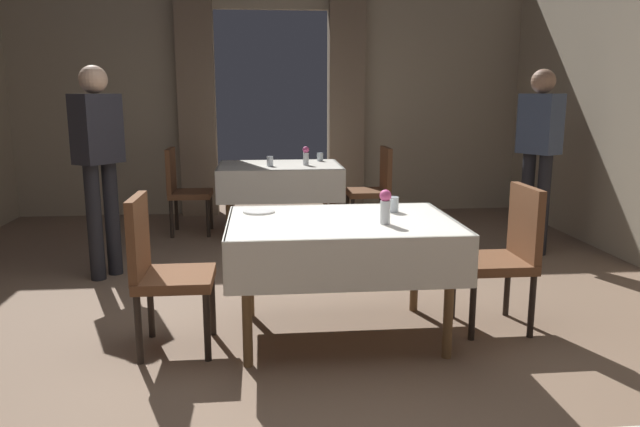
{
  "coord_description": "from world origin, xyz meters",
  "views": [
    {
      "loc": [
        -0.15,
        -3.42,
        1.51
      ],
      "look_at": [
        0.24,
        0.56,
        0.7
      ],
      "focal_mm": 33.55,
      "sensor_mm": 36.0,
      "label": 1
    }
  ],
  "objects_px": {
    "chair_far_left": "(183,187)",
    "glass_far_c": "(270,161)",
    "dining_table_mid": "(341,235)",
    "chair_mid_left": "(161,266)",
    "flower_vase_far": "(306,155)",
    "chair_mid_right": "(506,250)",
    "flower_vase_mid": "(385,206)",
    "plate_mid_c": "(259,211)",
    "person_waiter_by_doorway": "(539,146)",
    "glass_mid_b": "(392,204)",
    "chair_far_right": "(375,185)",
    "glass_far_b": "(320,157)",
    "dining_table_far": "(280,175)",
    "person_diner_standing_aside": "(99,154)"
  },
  "relations": [
    {
      "from": "chair_far_left",
      "to": "person_waiter_by_doorway",
      "type": "xyz_separation_m",
      "value": [
        3.42,
        -1.12,
        0.51
      ]
    },
    {
      "from": "glass_mid_b",
      "to": "chair_far_right",
      "type": "bearing_deg",
      "value": 81.56
    },
    {
      "from": "chair_far_right",
      "to": "flower_vase_mid",
      "type": "distance_m",
      "value": 3.05
    },
    {
      "from": "dining_table_far",
      "to": "glass_far_b",
      "type": "distance_m",
      "value": 0.58
    },
    {
      "from": "dining_table_mid",
      "to": "chair_mid_left",
      "type": "height_order",
      "value": "chair_mid_left"
    },
    {
      "from": "dining_table_far",
      "to": "glass_mid_b",
      "type": "xyz_separation_m",
      "value": [
        0.65,
        -2.66,
        0.16
      ]
    },
    {
      "from": "chair_mid_right",
      "to": "chair_far_left",
      "type": "distance_m",
      "value": 3.75
    },
    {
      "from": "chair_far_left",
      "to": "flower_vase_mid",
      "type": "distance_m",
      "value": 3.47
    },
    {
      "from": "chair_far_right",
      "to": "plate_mid_c",
      "type": "xyz_separation_m",
      "value": [
        -1.25,
        -2.56,
        0.24
      ]
    },
    {
      "from": "flower_vase_far",
      "to": "glass_far_c",
      "type": "relative_size",
      "value": 1.91
    },
    {
      "from": "chair_far_right",
      "to": "chair_far_left",
      "type": "bearing_deg",
      "value": 177.28
    },
    {
      "from": "dining_table_mid",
      "to": "chair_far_right",
      "type": "bearing_deg",
      "value": 75.1
    },
    {
      "from": "chair_mid_left",
      "to": "glass_far_b",
      "type": "height_order",
      "value": "chair_mid_left"
    },
    {
      "from": "flower_vase_mid",
      "to": "dining_table_mid",
      "type": "bearing_deg",
      "value": 147.02
    },
    {
      "from": "plate_mid_c",
      "to": "glass_far_c",
      "type": "height_order",
      "value": "glass_far_c"
    },
    {
      "from": "dining_table_mid",
      "to": "chair_mid_left",
      "type": "bearing_deg",
      "value": -174.6
    },
    {
      "from": "glass_far_b",
      "to": "glass_far_c",
      "type": "relative_size",
      "value": 0.9
    },
    {
      "from": "chair_far_left",
      "to": "glass_mid_b",
      "type": "relative_size",
      "value": 9.55
    },
    {
      "from": "glass_far_b",
      "to": "plate_mid_c",
      "type": "bearing_deg",
      "value": -103.28
    },
    {
      "from": "chair_far_left",
      "to": "flower_vase_far",
      "type": "xyz_separation_m",
      "value": [
        1.32,
        -0.13,
        0.34
      ]
    },
    {
      "from": "chair_far_right",
      "to": "person_waiter_by_doorway",
      "type": "bearing_deg",
      "value": -37.24
    },
    {
      "from": "glass_far_b",
      "to": "chair_far_right",
      "type": "bearing_deg",
      "value": -30.48
    },
    {
      "from": "flower_vase_mid",
      "to": "glass_mid_b",
      "type": "distance_m",
      "value": 0.38
    },
    {
      "from": "chair_far_left",
      "to": "glass_mid_b",
      "type": "distance_m",
      "value": 3.22
    },
    {
      "from": "chair_far_right",
      "to": "glass_far_b",
      "type": "distance_m",
      "value": 0.72
    },
    {
      "from": "flower_vase_mid",
      "to": "person_waiter_by_doorway",
      "type": "relative_size",
      "value": 0.12
    },
    {
      "from": "dining_table_mid",
      "to": "chair_far_left",
      "type": "distance_m",
      "value": 3.22
    },
    {
      "from": "flower_vase_mid",
      "to": "plate_mid_c",
      "type": "bearing_deg",
      "value": 149.92
    },
    {
      "from": "dining_table_mid",
      "to": "chair_mid_right",
      "type": "height_order",
      "value": "chair_mid_right"
    },
    {
      "from": "flower_vase_far",
      "to": "glass_far_c",
      "type": "bearing_deg",
      "value": -172.0
    },
    {
      "from": "chair_far_right",
      "to": "chair_far_left",
      "type": "xyz_separation_m",
      "value": [
        -2.08,
        0.1,
        0.0
      ]
    },
    {
      "from": "dining_table_far",
      "to": "person_diner_standing_aside",
      "type": "relative_size",
      "value": 0.76
    },
    {
      "from": "dining_table_mid",
      "to": "glass_mid_b",
      "type": "height_order",
      "value": "glass_mid_b"
    },
    {
      "from": "dining_table_mid",
      "to": "dining_table_far",
      "type": "distance_m",
      "value": 2.88
    },
    {
      "from": "dining_table_mid",
      "to": "dining_table_far",
      "type": "height_order",
      "value": "same"
    },
    {
      "from": "chair_far_left",
      "to": "glass_far_c",
      "type": "relative_size",
      "value": 8.92
    },
    {
      "from": "chair_mid_left",
      "to": "person_waiter_by_doorway",
      "type": "xyz_separation_m",
      "value": [
        3.17,
        1.91,
        0.51
      ]
    },
    {
      "from": "glass_far_b",
      "to": "person_diner_standing_aside",
      "type": "relative_size",
      "value": 0.05
    },
    {
      "from": "plate_mid_c",
      "to": "chair_far_right",
      "type": "bearing_deg",
      "value": 63.89
    },
    {
      "from": "dining_table_mid",
      "to": "person_diner_standing_aside",
      "type": "distance_m",
      "value": 2.3
    },
    {
      "from": "glass_mid_b",
      "to": "chair_mid_left",
      "type": "bearing_deg",
      "value": -168.02
    },
    {
      "from": "dining_table_mid",
      "to": "chair_far_left",
      "type": "relative_size",
      "value": 1.48
    },
    {
      "from": "dining_table_far",
      "to": "person_diner_standing_aside",
      "type": "distance_m",
      "value": 2.12
    },
    {
      "from": "chair_mid_left",
      "to": "person_diner_standing_aside",
      "type": "relative_size",
      "value": 0.54
    },
    {
      "from": "glass_mid_b",
      "to": "flower_vase_mid",
      "type": "bearing_deg",
      "value": -108.91
    },
    {
      "from": "dining_table_mid",
      "to": "person_waiter_by_doorway",
      "type": "xyz_separation_m",
      "value": [
        2.09,
        1.81,
        0.37
      ]
    },
    {
      "from": "chair_far_left",
      "to": "plate_mid_c",
      "type": "distance_m",
      "value": 2.79
    },
    {
      "from": "chair_far_left",
      "to": "person_diner_standing_aside",
      "type": "bearing_deg",
      "value": -106.63
    },
    {
      "from": "chair_mid_left",
      "to": "glass_far_c",
      "type": "height_order",
      "value": "chair_mid_left"
    },
    {
      "from": "flower_vase_far",
      "to": "chair_mid_right",
      "type": "bearing_deg",
      "value": -68.62
    }
  ]
}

